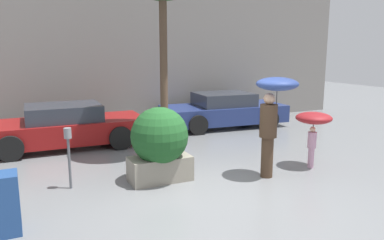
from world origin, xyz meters
name	(u,v)px	position (x,y,z in m)	size (l,w,h in m)	color
ground_plane	(213,190)	(0.00, 0.00, 0.00)	(40.00, 40.00, 0.00)	slate
building_facade	(120,38)	(0.00, 6.50, 3.00)	(18.00, 0.30, 6.00)	gray
planter_box	(160,143)	(-0.73, 0.90, 0.80)	(1.24, 1.15, 1.51)	gray
person_adult	(273,105)	(1.45, 0.15, 1.52)	(0.85, 0.85, 2.08)	#473323
person_child	(314,121)	(2.70, 0.30, 1.05)	(0.80, 0.80, 1.25)	#D199B7
parked_car_near	(64,127)	(-2.13, 4.55, 0.55)	(4.32, 2.07, 1.16)	maroon
parked_car_far	(223,111)	(3.16, 5.06, 0.55)	(4.29, 2.25, 1.16)	navy
parking_meter	(68,145)	(-2.44, 1.24, 0.86)	(0.14, 0.14, 1.19)	#595B60
newspaper_box	(1,205)	(-3.58, -0.22, 0.45)	(0.50, 0.44, 0.90)	navy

